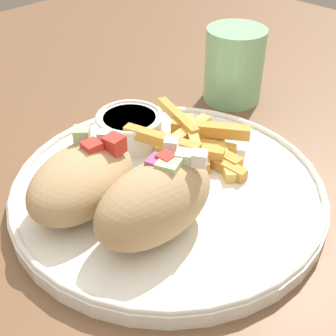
% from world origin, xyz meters
% --- Properties ---
extents(table, '(1.20, 1.20, 0.76)m').
position_xyz_m(table, '(0.00, 0.00, 0.68)').
color(table, brown).
rests_on(table, ground_plane).
extents(plate, '(0.29, 0.29, 0.02)m').
position_xyz_m(plate, '(-0.02, -0.01, 0.77)').
color(plate, white).
rests_on(plate, table).
extents(pita_sandwich_near, '(0.11, 0.06, 0.07)m').
position_xyz_m(pita_sandwich_near, '(-0.07, -0.04, 0.80)').
color(pita_sandwich_near, tan).
rests_on(pita_sandwich_near, plate).
extents(pita_sandwich_far, '(0.13, 0.10, 0.06)m').
position_xyz_m(pita_sandwich_far, '(-0.09, 0.03, 0.80)').
color(pita_sandwich_far, tan).
rests_on(pita_sandwich_far, plate).
extents(fries_pile, '(0.10, 0.14, 0.03)m').
position_xyz_m(fries_pile, '(0.04, 0.01, 0.79)').
color(fries_pile, gold).
rests_on(fries_pile, plate).
extents(sauce_ramekin, '(0.07, 0.07, 0.03)m').
position_xyz_m(sauce_ramekin, '(0.01, 0.07, 0.79)').
color(sauce_ramekin, white).
rests_on(sauce_ramekin, plate).
extents(water_glass, '(0.07, 0.07, 0.09)m').
position_xyz_m(water_glass, '(0.18, 0.07, 0.80)').
color(water_glass, '#8CCC93').
rests_on(water_glass, table).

